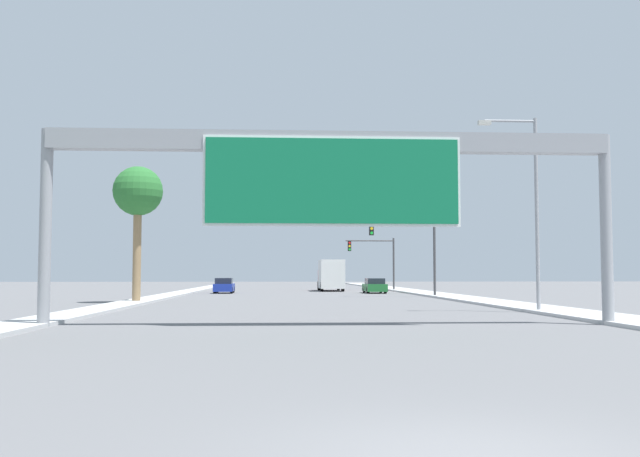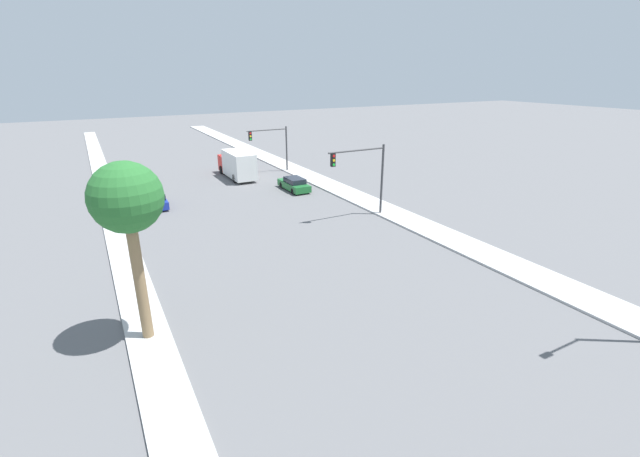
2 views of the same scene
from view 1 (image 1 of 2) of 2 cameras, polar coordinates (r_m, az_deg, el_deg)
name	(u,v)px [view 1 (image 1 of 2)]	position (r m, az deg, el deg)	size (l,w,h in m)	color
sidewalk_right	(418,292)	(68.36, 7.83, -5.06)	(3.00, 120.00, 0.15)	#B5B5B5
median_strip_left	(184,292)	(67.68, -10.85, -5.04)	(2.00, 120.00, 0.15)	#B5B5B5
sign_gantry	(332,169)	(25.28, 0.99, 4.82)	(20.32, 0.73, 6.88)	gray
car_near_left	(375,286)	(66.73, 4.39, -4.61)	(1.81, 4.73, 1.38)	#1E662D
car_far_center	(224,286)	(67.07, -7.68, -4.58)	(1.74, 4.24, 1.41)	navy
truck_box_primary	(331,275)	(74.62, 0.87, -3.76)	(2.41, 7.91, 3.22)	red
traffic_light_near_intersection	(412,242)	(56.08, 7.36, -1.10)	(5.49, 0.32, 6.21)	#3D3D3F
traffic_light_mid_block	(377,254)	(75.80, 4.58, -2.07)	(5.22, 0.32, 5.60)	#3D3D3F
palm_tree_background	(138,194)	(46.11, -14.36, 2.68)	(3.10, 3.10, 8.55)	#8C704C
street_lamp_right	(529,197)	(35.30, 16.41, 2.42)	(2.86, 0.28, 9.27)	gray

